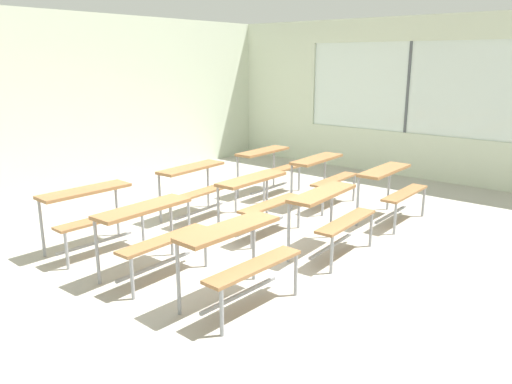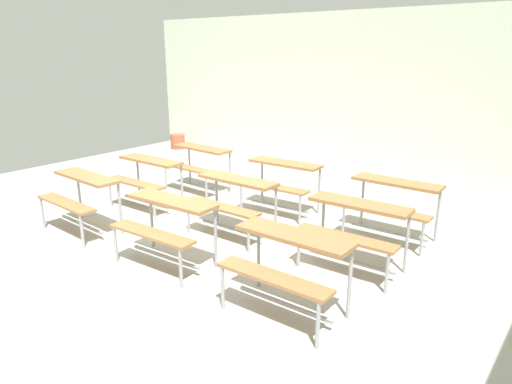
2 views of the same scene
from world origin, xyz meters
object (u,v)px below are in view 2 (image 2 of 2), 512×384
at_px(desk_bench_r0c0, 80,190).
at_px(desk_bench_r2c1, 281,175).
at_px(desk_bench_r1c0, 146,172).
at_px(desk_bench_r1c1, 232,194).
at_px(desk_bench_r1c2, 355,221).
at_px(desk_bench_r2c2, 392,196).
at_px(trash_bin, 178,141).
at_px(desk_bench_r0c2, 287,256).
at_px(desk_bench_r2c0, 198,159).
at_px(desk_bench_r0c1, 165,217).

height_order(desk_bench_r0c0, desk_bench_r2c1, same).
bearing_deg(desk_bench_r1c0, desk_bench_r1c1, -2.06).
bearing_deg(desk_bench_r1c1, desk_bench_r0c0, -146.73).
distance_m(desk_bench_r1c1, desk_bench_r1c2, 1.66).
xyz_separation_m(desk_bench_r2c2, trash_bin, (-6.31, 2.21, -0.39)).
bearing_deg(desk_bench_r0c2, desk_bench_r2c0, 145.10).
relative_size(desk_bench_r1c1, desk_bench_r2c0, 0.98).
relative_size(desk_bench_r1c0, desk_bench_r2c2, 1.00).
bearing_deg(trash_bin, desk_bench_r1c2, -27.43).
distance_m(desk_bench_r0c1, desk_bench_r2c1, 2.21).
bearing_deg(desk_bench_r0c1, desk_bench_r0c2, -3.11).
distance_m(desk_bench_r0c2, desk_bench_r1c0, 3.52).
xyz_separation_m(desk_bench_r1c1, desk_bench_r2c0, (-1.74, 1.13, 0.00)).
bearing_deg(desk_bench_r0c2, desk_bench_r1c2, 85.50).
relative_size(desk_bench_r0c2, desk_bench_r2c2, 1.00).
xyz_separation_m(desk_bench_r0c1, desk_bench_r1c2, (1.68, 1.17, 0.00)).
height_order(desk_bench_r1c2, desk_bench_r2c0, same).
xyz_separation_m(desk_bench_r0c2, desk_bench_r1c2, (0.07, 1.17, 0.00)).
xyz_separation_m(desk_bench_r1c0, desk_bench_r1c2, (3.40, 0.04, 0.00)).
bearing_deg(desk_bench_r2c1, trash_bin, 151.24).
bearing_deg(desk_bench_r2c0, desk_bench_r1c0, -87.47).
bearing_deg(desk_bench_r0c0, desk_bench_r0c2, 2.43).
xyz_separation_m(desk_bench_r2c1, desk_bench_r2c2, (1.67, 0.03, 0.00)).
relative_size(desk_bench_r0c0, trash_bin, 3.24).
distance_m(desk_bench_r0c1, desk_bench_r1c0, 2.06).
bearing_deg(desk_bench_r2c1, desk_bench_r1c1, -91.46).
xyz_separation_m(desk_bench_r0c1, desk_bench_r0c2, (1.61, -0.00, 0.00)).
xyz_separation_m(desk_bench_r0c2, desk_bench_r2c2, (0.05, 2.24, 0.00)).
xyz_separation_m(desk_bench_r0c2, desk_bench_r1c0, (-3.33, 1.14, 0.00)).
height_order(desk_bench_r0c2, desk_bench_r2c2, same).
bearing_deg(desk_bench_r2c1, desk_bench_r1c0, -150.67).
xyz_separation_m(desk_bench_r2c1, trash_bin, (-4.63, 2.24, -0.39)).
bearing_deg(trash_bin, desk_bench_r2c2, -19.31).
xyz_separation_m(desk_bench_r0c1, desk_bench_r2c2, (1.66, 2.24, 0.00)).
height_order(desk_bench_r0c1, desk_bench_r2c2, same).
distance_m(desk_bench_r0c0, desk_bench_r1c2, 3.52).
bearing_deg(desk_bench_r2c2, desk_bench_r1c0, -162.94).
bearing_deg(desk_bench_r2c1, desk_bench_r0c2, -56.77).
relative_size(desk_bench_r2c0, trash_bin, 3.24).
distance_m(desk_bench_r0c2, desk_bench_r2c1, 2.75).
height_order(desk_bench_r2c0, desk_bench_r2c2, same).
distance_m(desk_bench_r0c2, desk_bench_r1c1, 1.94).
relative_size(desk_bench_r0c0, desk_bench_r2c2, 1.01).
xyz_separation_m(desk_bench_r2c0, desk_bench_r2c1, (1.71, -0.02, 0.00)).
distance_m(desk_bench_r1c2, desk_bench_r2c0, 3.57).
distance_m(desk_bench_r0c0, desk_bench_r0c1, 1.64).
height_order(desk_bench_r0c0, desk_bench_r1c2, same).
xyz_separation_m(desk_bench_r0c0, desk_bench_r1c1, (1.65, 1.11, 0.00)).
xyz_separation_m(desk_bench_r1c2, desk_bench_r2c0, (-3.40, 1.07, 0.00)).
bearing_deg(desk_bench_r0c2, trash_bin, 143.51).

